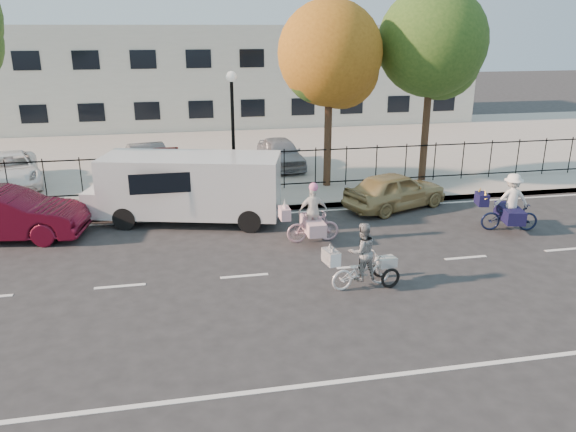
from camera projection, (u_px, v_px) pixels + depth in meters
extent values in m
plane|color=#333334|center=(244.00, 276.00, 14.00)|extent=(120.00, 120.00, 0.00)
cube|color=#A8A399|center=(226.00, 211.00, 18.67)|extent=(60.00, 0.10, 0.15)
cube|color=#A8A399|center=(223.00, 202.00, 19.64)|extent=(60.00, 2.20, 0.15)
cube|color=#A8A399|center=(207.00, 150.00, 27.91)|extent=(60.00, 15.60, 0.15)
cube|color=silver|center=(196.00, 74.00, 36.26)|extent=(34.00, 10.00, 6.00)
cylinder|color=black|center=(233.00, 139.00, 19.72)|extent=(0.12, 0.12, 4.00)
sphere|color=white|center=(231.00, 77.00, 19.03)|extent=(0.36, 0.36, 0.36)
cylinder|color=black|center=(157.00, 173.00, 19.57)|extent=(0.06, 0.06, 1.80)
cylinder|color=black|center=(177.00, 172.00, 19.70)|extent=(0.06, 0.06, 1.80)
cube|color=#59140F|center=(166.00, 156.00, 19.45)|extent=(0.85, 0.04, 0.60)
imported|color=white|center=(361.00, 271.00, 13.31)|extent=(1.61, 0.80, 0.81)
imported|color=white|center=(362.00, 252.00, 13.15)|extent=(0.77, 0.65, 1.41)
cube|color=white|center=(331.00, 257.00, 12.87)|extent=(0.35, 0.53, 0.32)
cone|color=white|center=(330.00, 246.00, 12.90)|extent=(0.13, 0.13, 0.16)
cone|color=white|center=(333.00, 250.00, 12.70)|extent=(0.13, 0.13, 0.16)
torus|color=black|center=(390.00, 278.00, 13.30)|extent=(0.51, 0.16, 0.50)
torus|color=black|center=(381.00, 268.00, 13.88)|extent=(0.51, 0.16, 0.50)
cube|color=white|center=(386.00, 262.00, 13.50)|extent=(0.50, 0.39, 0.22)
imported|color=#D5A2B1|center=(313.00, 227.00, 16.10)|extent=(1.54, 0.44, 0.92)
imported|color=white|center=(313.00, 211.00, 15.95)|extent=(0.85, 0.36, 1.45)
cube|color=beige|center=(285.00, 213.00, 15.80)|extent=(0.28, 0.51, 0.33)
cone|color=silver|center=(285.00, 203.00, 15.70)|extent=(0.11, 0.11, 0.29)
cube|color=beige|center=(313.00, 225.00, 16.09)|extent=(0.51, 1.20, 0.37)
sphere|color=pink|center=(314.00, 187.00, 15.72)|extent=(0.26, 0.26, 0.26)
imported|color=black|center=(509.00, 216.00, 17.03)|extent=(1.79, 0.95, 0.89)
imported|color=white|center=(512.00, 199.00, 16.85)|extent=(1.11, 0.78, 1.56)
cube|color=#110F34|center=(482.00, 199.00, 16.87)|extent=(0.41, 0.60, 0.36)
cone|color=yellow|center=(479.00, 191.00, 16.97)|extent=(0.12, 0.23, 0.32)
cone|color=yellow|center=(486.00, 194.00, 16.64)|extent=(0.12, 0.23, 0.32)
cube|color=#110F34|center=(510.00, 213.00, 16.99)|extent=(0.81, 1.37, 0.40)
cube|color=white|center=(192.00, 184.00, 17.59)|extent=(5.79, 3.34, 1.82)
cube|color=white|center=(94.00, 205.00, 17.20)|extent=(0.99, 2.04, 0.81)
cylinder|color=black|center=(129.00, 223.00, 16.69)|extent=(0.75, 0.43, 0.71)
cylinder|color=black|center=(133.00, 206.00, 18.34)|extent=(0.75, 0.43, 0.71)
cylinder|color=black|center=(257.00, 215.00, 17.40)|extent=(0.75, 0.43, 0.71)
cylinder|color=black|center=(249.00, 199.00, 19.05)|extent=(0.75, 0.43, 0.71)
imported|color=#55091B|center=(5.00, 214.00, 16.25)|extent=(4.70, 2.23, 1.49)
imported|color=tan|center=(395.00, 190.00, 19.04)|extent=(4.02, 2.74, 1.27)
imported|color=white|center=(10.00, 170.00, 21.21)|extent=(3.14, 4.81, 1.23)
imported|color=#515559|center=(149.00, 162.00, 22.37)|extent=(2.05, 4.11, 1.30)
imported|color=#929399|center=(281.00, 153.00, 24.03)|extent=(1.80, 3.80, 1.25)
cylinder|color=#442D1D|center=(328.00, 132.00, 20.83)|extent=(0.28, 0.28, 4.38)
sphere|color=#9F6219|center=(330.00, 53.00, 19.93)|extent=(3.76, 3.76, 3.76)
sphere|color=#9F6219|center=(341.00, 71.00, 20.41)|extent=(2.76, 2.76, 2.76)
cylinder|color=#442D1D|center=(426.00, 124.00, 21.59)|extent=(0.28, 0.28, 4.70)
sphere|color=#385B1E|center=(432.00, 42.00, 20.62)|extent=(4.03, 4.03, 4.03)
sphere|color=#385B1E|center=(441.00, 60.00, 21.12)|extent=(2.96, 2.96, 2.96)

